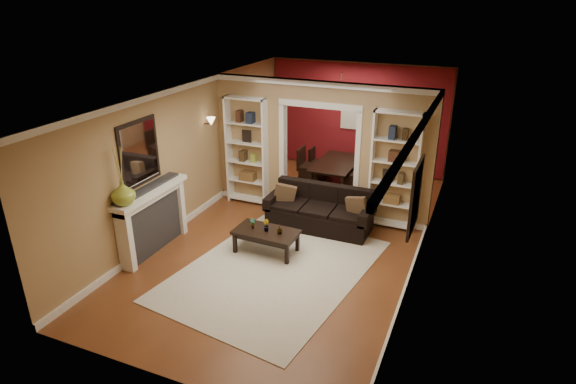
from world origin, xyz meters
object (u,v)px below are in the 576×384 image
at_px(dining_table, 337,174).
at_px(bookshelf_left, 247,152).
at_px(fireplace, 154,221).
at_px(sofa, 320,209).
at_px(coffee_table, 266,241).
at_px(bookshelf_right, 395,171).

bearing_deg(dining_table, bookshelf_left, 138.35).
xyz_separation_m(bookshelf_left, dining_table, (1.49, 1.68, -0.86)).
height_order(fireplace, dining_table, fireplace).
bearing_deg(fireplace, sofa, 39.35).
height_order(coffee_table, dining_table, dining_table).
distance_m(sofa, dining_table, 2.29).
bearing_deg(fireplace, dining_table, 64.22).
bearing_deg(bookshelf_right, sofa, -155.32).
relative_size(sofa, fireplace, 1.21).
height_order(bookshelf_left, dining_table, bookshelf_left).
bearing_deg(sofa, coffee_table, -113.23).
bearing_deg(bookshelf_right, coffee_table, -134.35).
bearing_deg(sofa, dining_table, 98.72).
distance_m(sofa, coffee_table, 1.39).
height_order(sofa, bookshelf_right, bookshelf_right).
xyz_separation_m(bookshelf_left, bookshelf_right, (3.10, 0.00, 0.00)).
bearing_deg(bookshelf_left, bookshelf_right, 0.00).
height_order(sofa, bookshelf_left, bookshelf_left).
bearing_deg(sofa, fireplace, -140.65).
xyz_separation_m(sofa, bookshelf_left, (-1.84, 0.58, 0.75)).
height_order(sofa, fireplace, fireplace).
bearing_deg(fireplace, bookshelf_left, 77.95).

